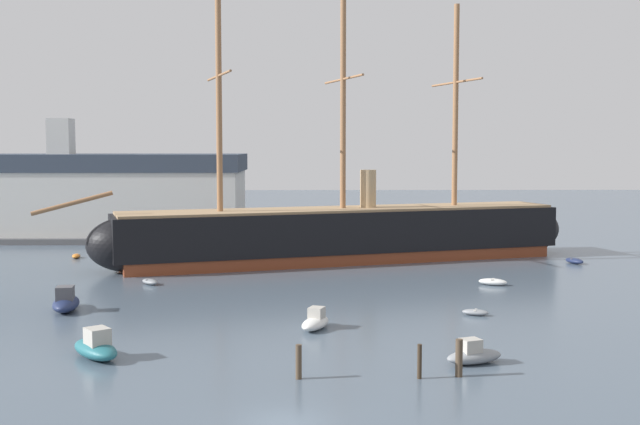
{
  "coord_description": "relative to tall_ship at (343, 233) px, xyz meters",
  "views": [
    {
      "loc": [
        1.22,
        -36.91,
        13.16
      ],
      "look_at": [
        2.02,
        35.2,
        7.11
      ],
      "focal_mm": 44.86,
      "sensor_mm": 36.0,
      "label": 1
    }
  ],
  "objects": [
    {
      "name": "motorboat_foreground_right",
      "position": [
        6.23,
        -42.81,
        -2.68
      ],
      "size": [
        3.99,
        2.77,
        1.55
      ],
      "color": "gray",
      "rests_on": "ground"
    },
    {
      "name": "dockside_warehouse_left",
      "position": [
        -32.95,
        24.81,
        2.74
      ],
      "size": [
        42.12,
        19.08,
        17.01
      ],
      "color": "#565659",
      "rests_on": "ground"
    },
    {
      "name": "dinghy_distant_centre",
      "position": [
        -2.23,
        11.24,
        -2.95
      ],
      "size": [
        2.42,
        2.29,
        0.55
      ],
      "color": "gray",
      "rests_on": "ground"
    },
    {
      "name": "motorboat_foreground_left",
      "position": [
        -16.95,
        -41.31,
        -2.53
      ],
      "size": [
        4.42,
        4.87,
        1.96
      ],
      "color": "#236670",
      "rests_on": "ground"
    },
    {
      "name": "motorboat_mid_left",
      "position": [
        -23.18,
        -26.99,
        -2.51
      ],
      "size": [
        2.76,
        5.1,
        2.03
      ],
      "color": "#1E284C",
      "rests_on": "ground"
    },
    {
      "name": "mooring_piling_right_pair",
      "position": [
        -4.3,
        -45.86,
        -2.23
      ],
      "size": [
        0.35,
        0.35,
        1.98
      ],
      "primitive_type": "cylinder",
      "color": "#4C3D2D",
      "rests_on": "ground"
    },
    {
      "name": "dinghy_alongside_bow",
      "position": [
        -18.91,
        -14.91,
        -2.95
      ],
      "size": [
        2.24,
        2.36,
        0.54
      ],
      "color": "gray",
      "rests_on": "ground"
    },
    {
      "name": "dinghy_far_right",
      "position": [
        25.86,
        -1.93,
        -2.91
      ],
      "size": [
        2.06,
        2.89,
        0.63
      ],
      "color": "#1E284C",
      "rests_on": "ground"
    },
    {
      "name": "motorboat_near_centre",
      "position": [
        -3.28,
        -33.53,
        -2.68
      ],
      "size": [
        2.75,
        4.0,
        1.55
      ],
      "color": "silver",
      "rests_on": "ground"
    },
    {
      "name": "tall_ship",
      "position": [
        0.0,
        0.0,
        0.0
      ],
      "size": [
        59.67,
        23.57,
        29.58
      ],
      "color": "brown",
      "rests_on": "ground"
    },
    {
      "name": "mooring_piling_left_pair",
      "position": [
        4.84,
        -45.5,
        -2.14
      ],
      "size": [
        0.41,
        0.41,
        2.17
      ],
      "primitive_type": "cylinder",
      "color": "#4C3D2D",
      "rests_on": "ground"
    },
    {
      "name": "dinghy_far_left",
      "position": [
        -31.18,
        3.15,
        -2.97
      ],
      "size": [
        1.27,
        2.25,
        0.5
      ],
      "color": "orange",
      "rests_on": "ground"
    },
    {
      "name": "dinghy_mid_right",
      "position": [
        9.17,
        -29.05,
        -2.98
      ],
      "size": [
        2.22,
        1.56,
        0.48
      ],
      "color": "gray",
      "rests_on": "ground"
    },
    {
      "name": "dinghy_alongside_stern",
      "position": [
        13.59,
        -15.61,
        -2.9
      ],
      "size": [
        2.93,
        2.12,
        0.63
      ],
      "color": "silver",
      "rests_on": "ground"
    },
    {
      "name": "ground_plane",
      "position": [
        -4.81,
        -53.15,
        -3.22
      ],
      "size": [
        400.0,
        400.0,
        0.0
      ],
      "primitive_type": "plane",
      "color": "#4C5B6B"
    },
    {
      "name": "mooring_piling_nearest",
      "position": [
        2.53,
        -45.87,
        -2.23
      ],
      "size": [
        0.26,
        0.26,
        1.98
      ],
      "primitive_type": "cylinder",
      "color": "#382B1E",
      "rests_on": "ground"
    }
  ]
}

